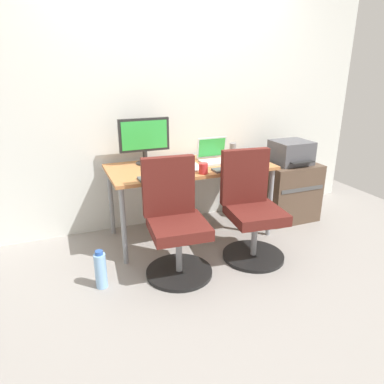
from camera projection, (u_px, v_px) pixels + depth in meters
ground_plane at (190, 234)px, 3.54m from camera, size 5.28×5.28×0.00m
back_wall at (174, 98)px, 3.48m from camera, size 4.40×0.04×2.60m
desk at (190, 172)px, 3.32m from camera, size 1.53×0.72×0.72m
office_chair_left at (175, 223)px, 2.77m from camera, size 0.54×0.54×0.94m
office_chair_right at (251, 211)px, 3.02m from camera, size 0.54×0.54×0.94m
side_cabinet at (287, 191)px, 3.84m from camera, size 0.57×0.49×0.62m
printer at (291, 152)px, 3.69m from camera, size 0.38×0.40×0.24m
water_bottle_on_floor at (101, 270)px, 2.64m from camera, size 0.09×0.09×0.31m
desktop_monitor at (144, 138)px, 3.27m from camera, size 0.48×0.18×0.43m
open_laptop at (215, 156)px, 3.42m from camera, size 0.31×0.26×0.23m
keyboard_by_monitor at (158, 177)px, 2.91m from camera, size 0.34×0.12×0.02m
keyboard_by_laptop at (231, 169)px, 3.15m from camera, size 0.34×0.12×0.02m
mouse_by_monitor at (246, 155)px, 3.61m from camera, size 0.06×0.10×0.03m
mouse_by_laptop at (254, 166)px, 3.22m from camera, size 0.06×0.10×0.03m
coffee_mug at (203, 168)px, 3.03m from camera, size 0.08×0.08×0.09m
pen_cup at (233, 148)px, 3.76m from camera, size 0.07×0.07×0.10m
paper_pile at (189, 167)px, 3.23m from camera, size 0.21×0.30×0.01m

